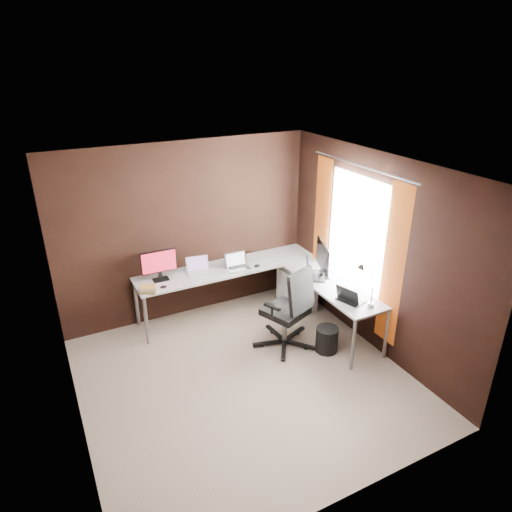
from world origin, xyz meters
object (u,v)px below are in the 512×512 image
(laptop_black_big, at_px, (313,273))
(laptop_black_small, at_px, (349,298))
(office_chair, at_px, (287,323))
(drawer_pedestal, at_px, (297,289))
(monitor_right, at_px, (323,258))
(laptop_white, at_px, (198,269))
(book_stack, at_px, (148,289))
(laptop_silver, at_px, (237,265))
(wastebasket, at_px, (327,339))
(desk_lamp, at_px, (366,280))
(monitor_left, at_px, (159,264))

(laptop_black_big, bearing_deg, laptop_black_small, -146.21)
(laptop_black_big, xyz_separation_m, office_chair, (-0.58, -0.32, -0.45))
(drawer_pedestal, distance_m, laptop_black_big, 0.66)
(monitor_right, bearing_deg, drawer_pedestal, 27.62)
(laptop_white, height_order, book_stack, laptop_white)
(laptop_silver, bearing_deg, office_chair, -76.37)
(office_chair, bearing_deg, wastebasket, -62.28)
(desk_lamp, bearing_deg, laptop_white, 123.22)
(laptop_black_big, relative_size, office_chair, 0.39)
(monitor_left, bearing_deg, book_stack, -131.79)
(monitor_right, distance_m, wastebasket, 1.07)
(monitor_left, distance_m, book_stack, 0.40)
(monitor_right, distance_m, laptop_black_small, 0.76)
(office_chair, bearing_deg, monitor_left, 116.06)
(laptop_silver, xyz_separation_m, office_chair, (0.22, -1.04, -0.44))
(laptop_black_big, bearing_deg, office_chair, 151.54)
(wastebasket, bearing_deg, desk_lamp, -44.15)
(laptop_black_small, height_order, book_stack, laptop_black_small)
(laptop_silver, bearing_deg, monitor_left, 173.75)
(monitor_left, relative_size, laptop_white, 1.42)
(monitor_right, xyz_separation_m, laptop_black_big, (-0.11, 0.06, -0.22))
(monitor_left, relative_size, office_chair, 0.43)
(monitor_left, xyz_separation_m, monitor_right, (1.98, -0.92, 0.04))
(monitor_right, bearing_deg, laptop_silver, 71.00)
(laptop_silver, height_order, wastebasket, laptop_silver)
(laptop_white, relative_size, desk_lamp, 0.62)
(book_stack, xyz_separation_m, desk_lamp, (2.21, -1.54, 0.31))
(laptop_white, bearing_deg, monitor_left, -172.55)
(monitor_left, bearing_deg, desk_lamp, -41.48)
(monitor_right, distance_m, laptop_black_big, 0.25)
(laptop_white, relative_size, office_chair, 0.30)
(office_chair, bearing_deg, book_stack, 127.34)
(monitor_left, xyz_separation_m, desk_lamp, (1.97, -1.80, 0.11))
(drawer_pedestal, bearing_deg, monitor_left, 168.04)
(laptop_black_big, height_order, book_stack, laptop_black_big)
(book_stack, xyz_separation_m, wastebasket, (1.92, -1.26, -0.60))
(laptop_black_small, bearing_deg, office_chair, 35.52)
(laptop_silver, bearing_deg, monitor_right, -38.90)
(laptop_white, height_order, laptop_black_small, laptop_black_small)
(desk_lamp, bearing_deg, drawer_pedestal, 86.38)
(office_chair, bearing_deg, laptop_silver, 80.69)
(monitor_left, bearing_deg, laptop_black_big, -23.80)
(laptop_silver, xyz_separation_m, wastebasket, (0.62, -1.37, -0.61))
(desk_lamp, height_order, office_chair, desk_lamp)
(book_stack, xyz_separation_m, office_chair, (1.53, -0.92, -0.43))
(laptop_black_big, bearing_deg, laptop_silver, 80.78)
(drawer_pedestal, xyz_separation_m, monitor_right, (0.06, -0.51, 0.71))
(book_stack, bearing_deg, laptop_black_big, -15.95)
(laptop_white, relative_size, book_stack, 1.22)
(laptop_silver, bearing_deg, drawer_pedestal, -15.74)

